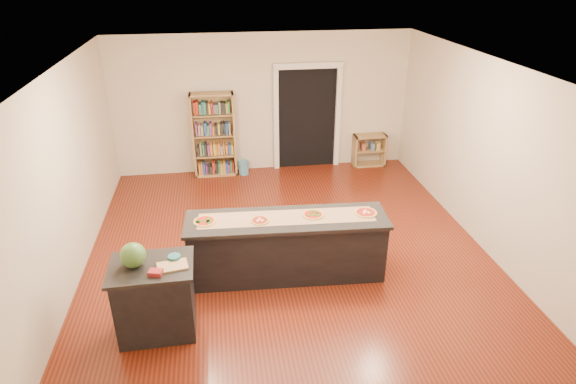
{
  "coord_description": "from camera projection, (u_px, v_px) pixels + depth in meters",
  "views": [
    {
      "loc": [
        -0.95,
        -6.0,
        4.06
      ],
      "look_at": [
        0.0,
        0.2,
        1.0
      ],
      "focal_mm": 30.0,
      "sensor_mm": 36.0,
      "label": 1
    }
  ],
  "objects": [
    {
      "name": "pizza_d",
      "position": [
        366.0,
        212.0,
        6.59
      ],
      "size": [
        0.29,
        0.29,
        0.02
      ],
      "color": "tan",
      "rests_on": "kitchen_island"
    },
    {
      "name": "package_red",
      "position": [
        156.0,
        273.0,
        5.25
      ],
      "size": [
        0.17,
        0.14,
        0.05
      ],
      "primitive_type": "cube",
      "rotation": [
        0.0,
        0.0,
        -0.24
      ],
      "color": "maroon",
      "rests_on": "side_counter"
    },
    {
      "name": "doorway",
      "position": [
        307.0,
        112.0,
        9.92
      ],
      "size": [
        1.4,
        0.09,
        2.21
      ],
      "color": "black",
      "rests_on": "room"
    },
    {
      "name": "pizza_b",
      "position": [
        260.0,
        220.0,
        6.4
      ],
      "size": [
        0.26,
        0.26,
        0.02
      ],
      "color": "tan",
      "rests_on": "kitchen_island"
    },
    {
      "name": "kraft_paper",
      "position": [
        287.0,
        217.0,
        6.49
      ],
      "size": [
        2.4,
        0.56,
        0.0
      ],
      "primitive_type": "cube",
      "rotation": [
        0.0,
        0.0,
        -0.06
      ],
      "color": "olive",
      "rests_on": "kitchen_island"
    },
    {
      "name": "watermelon",
      "position": [
        133.0,
        255.0,
        5.35
      ],
      "size": [
        0.29,
        0.29,
        0.29
      ],
      "primitive_type": "sphere",
      "color": "#144214",
      "rests_on": "side_counter"
    },
    {
      "name": "package_teal",
      "position": [
        174.0,
        258.0,
        5.52
      ],
      "size": [
        0.14,
        0.14,
        0.05
      ],
      "primitive_type": "cylinder",
      "color": "#195966",
      "rests_on": "side_counter"
    },
    {
      "name": "pizza_c",
      "position": [
        313.0,
        215.0,
        6.54
      ],
      "size": [
        0.28,
        0.28,
        0.02
      ],
      "color": "tan",
      "rests_on": "kitchen_island"
    },
    {
      "name": "waste_bin",
      "position": [
        243.0,
        167.0,
        9.97
      ],
      "size": [
        0.2,
        0.2,
        0.3
      ],
      "primitive_type": "cylinder",
      "color": "teal",
      "rests_on": "ground"
    },
    {
      "name": "pizza_a",
      "position": [
        205.0,
        221.0,
        6.38
      ],
      "size": [
        0.31,
        0.31,
        0.02
      ],
      "color": "tan",
      "rests_on": "kitchen_island"
    },
    {
      "name": "bookshelf",
      "position": [
        214.0,
        135.0,
        9.66
      ],
      "size": [
        0.86,
        0.3,
        1.71
      ],
      "primitive_type": "cube",
      "color": "tan",
      "rests_on": "ground"
    },
    {
      "name": "room",
      "position": [
        290.0,
        172.0,
        6.63
      ],
      "size": [
        6.0,
        7.0,
        2.8
      ],
      "color": "beige",
      "rests_on": "ground"
    },
    {
      "name": "side_counter",
      "position": [
        155.0,
        298.0,
        5.62
      ],
      "size": [
        0.95,
        0.69,
        0.94
      ],
      "rotation": [
        0.0,
        0.0,
        0.02
      ],
      "color": "black",
      "rests_on": "ground"
    },
    {
      "name": "low_shelf",
      "position": [
        369.0,
        150.0,
        10.33
      ],
      "size": [
        0.69,
        0.29,
        0.69
      ],
      "primitive_type": "cube",
      "color": "tan",
      "rests_on": "ground"
    },
    {
      "name": "cutting_board",
      "position": [
        172.0,
        266.0,
        5.39
      ],
      "size": [
        0.37,
        0.28,
        0.02
      ],
      "primitive_type": "cube",
      "rotation": [
        0.0,
        0.0,
        0.17
      ],
      "color": "tan",
      "rests_on": "side_counter"
    },
    {
      "name": "kitchen_island",
      "position": [
        287.0,
        247.0,
        6.67
      ],
      "size": [
        2.74,
        0.74,
        0.9
      ],
      "rotation": [
        0.0,
        0.0,
        -0.06
      ],
      "color": "black",
      "rests_on": "ground"
    }
  ]
}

